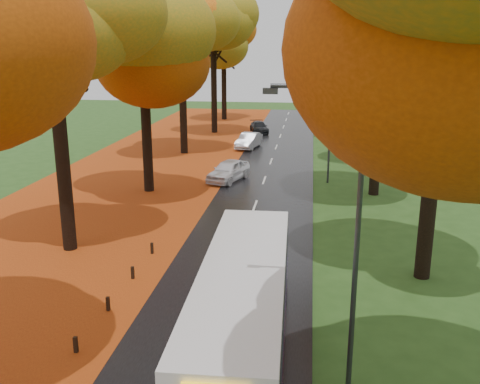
% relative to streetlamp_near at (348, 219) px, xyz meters
% --- Properties ---
extents(road, '(6.50, 90.00, 0.04)m').
position_rel_streetlamp_near_xyz_m(road, '(-3.95, 17.00, -4.69)').
color(road, black).
rests_on(road, ground).
extents(centre_line, '(0.12, 90.00, 0.01)m').
position_rel_streetlamp_near_xyz_m(centre_line, '(-3.95, 17.00, -4.67)').
color(centre_line, silver).
rests_on(centre_line, road).
extents(leaf_verge, '(12.00, 90.00, 0.02)m').
position_rel_streetlamp_near_xyz_m(leaf_verge, '(-12.95, 17.00, -4.70)').
color(leaf_verge, maroon).
rests_on(leaf_verge, ground).
extents(leaf_drift, '(0.90, 90.00, 0.01)m').
position_rel_streetlamp_near_xyz_m(leaf_drift, '(-7.00, 17.00, -4.67)').
color(leaf_drift, '#BE5113').
rests_on(leaf_drift, road).
extents(trees_left, '(9.20, 74.00, 13.88)m').
position_rel_streetlamp_near_xyz_m(trees_left, '(-11.13, 19.06, 4.82)').
color(trees_left, black).
rests_on(trees_left, ground).
extents(trees_right, '(9.30, 74.20, 13.96)m').
position_rel_streetlamp_near_xyz_m(trees_right, '(3.24, 18.91, 4.98)').
color(trees_right, black).
rests_on(trees_right, ground).
extents(streetlamp_near, '(2.45, 0.18, 8.00)m').
position_rel_streetlamp_near_xyz_m(streetlamp_near, '(0.00, 0.00, 0.00)').
color(streetlamp_near, '#333538').
rests_on(streetlamp_near, ground).
extents(streetlamp_mid, '(2.45, 0.18, 8.00)m').
position_rel_streetlamp_near_xyz_m(streetlamp_mid, '(0.00, 22.00, 0.00)').
color(streetlamp_mid, '#333538').
rests_on(streetlamp_mid, ground).
extents(streetlamp_far, '(2.45, 0.18, 8.00)m').
position_rel_streetlamp_near_xyz_m(streetlamp_far, '(0.00, 44.00, 0.00)').
color(streetlamp_far, '#333538').
rests_on(streetlamp_far, ground).
extents(bus, '(2.73, 10.66, 2.79)m').
position_rel_streetlamp_near_xyz_m(bus, '(-2.73, 1.13, -3.21)').
color(bus, '#530D17').
rests_on(bus, road).
extents(car_white, '(2.82, 4.39, 1.39)m').
position_rel_streetlamp_near_xyz_m(car_white, '(-6.30, 21.51, -3.98)').
color(car_white, white).
rests_on(car_white, road).
extents(car_silver, '(2.10, 4.21, 1.32)m').
position_rel_streetlamp_near_xyz_m(car_silver, '(-6.30, 33.23, -4.01)').
color(car_silver, gray).
rests_on(car_silver, road).
extents(car_dark, '(2.50, 4.12, 1.12)m').
position_rel_streetlamp_near_xyz_m(car_dark, '(-6.24, 41.78, -4.11)').
color(car_dark, black).
rests_on(car_dark, road).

